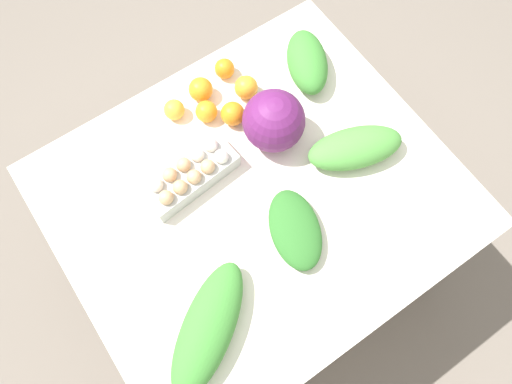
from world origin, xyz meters
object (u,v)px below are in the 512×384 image
(orange_3, at_px, (246,87))
(orange_5, at_px, (174,110))
(egg_carton, at_px, (190,175))
(orange_4, at_px, (225,69))
(orange_1, at_px, (206,111))
(orange_2, at_px, (201,89))
(greens_bunch_beet_tops, at_px, (208,328))
(greens_bunch_chard, at_px, (295,229))
(greens_bunch_dandelion, at_px, (307,62))
(orange_0, at_px, (233,114))
(greens_bunch_kale, at_px, (355,148))
(cabbage_purple, at_px, (274,121))

(orange_3, distance_m, orange_5, 0.24)
(egg_carton, xyz_separation_m, orange_4, (-0.29, -0.26, -0.01))
(orange_1, relative_size, orange_3, 0.91)
(egg_carton, distance_m, orange_2, 0.30)
(greens_bunch_beet_tops, height_order, orange_5, greens_bunch_beet_tops)
(greens_bunch_chard, xyz_separation_m, orange_4, (-0.13, -0.57, 0.00))
(egg_carton, relative_size, greens_bunch_dandelion, 1.24)
(orange_5, bearing_deg, orange_3, 164.77)
(orange_2, relative_size, orange_5, 1.18)
(orange_1, bearing_deg, orange_0, 138.51)
(greens_bunch_beet_tops, distance_m, orange_3, 0.75)
(greens_bunch_chard, bearing_deg, orange_3, -107.62)
(orange_4, bearing_deg, greens_bunch_kale, 109.17)
(greens_bunch_dandelion, xyz_separation_m, orange_0, (0.30, 0.02, -0.01))
(greens_bunch_chard, bearing_deg, egg_carton, -62.77)
(greens_bunch_kale, xyz_separation_m, greens_bunch_dandelion, (-0.07, -0.33, 0.00))
(greens_bunch_dandelion, xyz_separation_m, orange_3, (0.21, -0.04, -0.01))
(greens_bunch_beet_tops, distance_m, greens_bunch_chard, 0.36)
(orange_1, xyz_separation_m, orange_3, (-0.15, -0.00, 0.00))
(orange_4, relative_size, orange_5, 1.00)
(greens_bunch_dandelion, distance_m, orange_5, 0.46)
(orange_0, bearing_deg, greens_bunch_kale, 127.20)
(cabbage_purple, relative_size, greens_bunch_beet_tops, 0.51)
(greens_bunch_kale, relative_size, orange_3, 3.87)
(orange_0, height_order, orange_1, orange_0)
(orange_2, distance_m, orange_3, 0.14)
(greens_bunch_kale, relative_size, orange_5, 4.48)
(orange_0, distance_m, orange_4, 0.17)
(orange_4, bearing_deg, orange_0, 65.23)
(greens_bunch_beet_tops, xyz_separation_m, orange_2, (-0.38, -0.64, -0.01))
(cabbage_purple, bearing_deg, orange_1, -52.63)
(egg_carton, xyz_separation_m, greens_bunch_kale, (-0.46, 0.21, 0.00))
(greens_bunch_chard, distance_m, greens_bunch_kale, 0.31)
(greens_bunch_beet_tops, bearing_deg, orange_3, -131.71)
(orange_2, xyz_separation_m, orange_5, (0.11, 0.01, -0.01))
(greens_bunch_chard, relative_size, greens_bunch_kale, 0.84)
(orange_0, bearing_deg, greens_bunch_chard, 81.70)
(greens_bunch_chard, xyz_separation_m, orange_3, (-0.15, -0.47, 0.01))
(greens_bunch_dandelion, bearing_deg, orange_4, -31.46)
(greens_bunch_kale, bearing_deg, orange_1, -50.82)
(greens_bunch_chard, bearing_deg, greens_bunch_kale, -161.13)
(greens_bunch_chard, bearing_deg, orange_4, -103.14)
(egg_carton, relative_size, orange_1, 4.38)
(greens_bunch_dandelion, xyz_separation_m, orange_2, (0.34, -0.11, -0.01))
(orange_1, bearing_deg, orange_5, -38.75)
(orange_2, xyz_separation_m, orange_4, (-0.11, -0.03, -0.01))
(greens_bunch_beet_tops, bearing_deg, orange_5, -113.38)
(orange_4, distance_m, orange_5, 0.22)
(egg_carton, xyz_separation_m, orange_5, (-0.08, -0.22, -0.01))
(egg_carton, distance_m, orange_4, 0.39)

